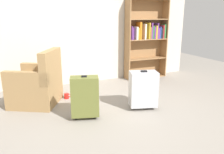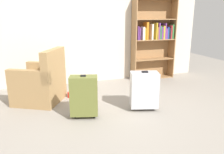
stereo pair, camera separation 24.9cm
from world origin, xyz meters
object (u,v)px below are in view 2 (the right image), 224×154
Objects in this scene: mug at (70,95)px; armchair at (41,84)px; suitcase_olive at (84,96)px; suitcase_silver at (144,90)px; bookshelf at (153,38)px.

armchair is at bearing -174.25° from mug.
suitcase_olive is (0.08, -0.89, 0.28)m from mug.
suitcase_silver is at bearing -41.34° from mug.
suitcase_silver is (-1.01, -1.63, -0.61)m from bookshelf.
mug is (0.48, 0.05, -0.27)m from armchair.
armchair is 1.72m from suitcase_silver.
armchair is at bearing -162.58° from bookshelf.
suitcase_olive is at bearing -56.73° from armchair.
bookshelf is at bearing 17.42° from armchair.
mug is 0.94m from suitcase_olive.
suitcase_silver is (1.49, -0.85, 0.00)m from armchair.
suitcase_olive is (-1.95, -1.63, -0.60)m from bookshelf.
mug is (-2.03, -0.74, -0.89)m from bookshelf.
suitcase_silver is at bearing -0.05° from suitcase_olive.
bookshelf is 2.02m from suitcase_silver.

